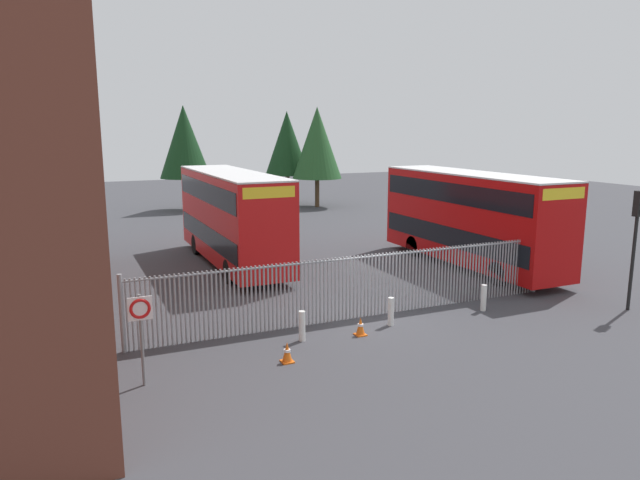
{
  "coord_description": "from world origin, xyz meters",
  "views": [
    {
      "loc": [
        -9.47,
        -17.06,
        6.46
      ],
      "look_at": [
        0.0,
        4.0,
        2.0
      ],
      "focal_mm": 32.79,
      "sensor_mm": 36.0,
      "label": 1
    }
  ],
  "objects_px": {
    "bollard_center_front": "(391,311)",
    "double_decker_bus_behind_fence_left": "(232,214)",
    "bollard_near_right": "(484,298)",
    "traffic_cone_mid_forecourt": "(360,326)",
    "bollard_near_left": "(302,326)",
    "traffic_light_kerbside": "(636,228)",
    "speed_limit_sign_post": "(141,319)",
    "double_decker_bus_near_gate": "(470,216)",
    "traffic_cone_by_gate": "(287,352)"
  },
  "relations": [
    {
      "from": "double_decker_bus_near_gate",
      "to": "bollard_center_front",
      "type": "xyz_separation_m",
      "value": [
        -7.7,
        -5.74,
        -1.95
      ]
    },
    {
      "from": "double_decker_bus_near_gate",
      "to": "traffic_cone_by_gate",
      "type": "height_order",
      "value": "double_decker_bus_near_gate"
    },
    {
      "from": "bollard_near_right",
      "to": "bollard_near_left",
      "type": "bearing_deg",
      "value": -178.92
    },
    {
      "from": "double_decker_bus_near_gate",
      "to": "bollard_center_front",
      "type": "bearing_deg",
      "value": -143.29
    },
    {
      "from": "double_decker_bus_near_gate",
      "to": "bollard_near_left",
      "type": "relative_size",
      "value": 11.38
    },
    {
      "from": "bollard_near_left",
      "to": "bollard_center_front",
      "type": "distance_m",
      "value": 3.24
    },
    {
      "from": "bollard_near_right",
      "to": "traffic_light_kerbside",
      "type": "relative_size",
      "value": 0.22
    },
    {
      "from": "double_decker_bus_near_gate",
      "to": "speed_limit_sign_post",
      "type": "relative_size",
      "value": 4.5
    },
    {
      "from": "traffic_cone_mid_forecourt",
      "to": "speed_limit_sign_post",
      "type": "height_order",
      "value": "speed_limit_sign_post"
    },
    {
      "from": "bollard_near_left",
      "to": "traffic_cone_by_gate",
      "type": "distance_m",
      "value": 1.72
    },
    {
      "from": "bollard_near_right",
      "to": "traffic_cone_mid_forecourt",
      "type": "height_order",
      "value": "bollard_near_right"
    },
    {
      "from": "double_decker_bus_near_gate",
      "to": "bollard_center_front",
      "type": "relative_size",
      "value": 11.38
    },
    {
      "from": "double_decker_bus_behind_fence_left",
      "to": "bollard_center_front",
      "type": "height_order",
      "value": "double_decker_bus_behind_fence_left"
    },
    {
      "from": "traffic_cone_by_gate",
      "to": "bollard_near_right",
      "type": "bearing_deg",
      "value": 10.52
    },
    {
      "from": "bollard_near_left",
      "to": "speed_limit_sign_post",
      "type": "distance_m",
      "value": 5.21
    },
    {
      "from": "double_decker_bus_behind_fence_left",
      "to": "traffic_cone_by_gate",
      "type": "bearing_deg",
      "value": -98.93
    },
    {
      "from": "bollard_near_left",
      "to": "speed_limit_sign_post",
      "type": "height_order",
      "value": "speed_limit_sign_post"
    },
    {
      "from": "double_decker_bus_behind_fence_left",
      "to": "bollard_near_left",
      "type": "relative_size",
      "value": 11.38
    },
    {
      "from": "traffic_light_kerbside",
      "to": "traffic_cone_by_gate",
      "type": "bearing_deg",
      "value": 177.48
    },
    {
      "from": "traffic_cone_mid_forecourt",
      "to": "speed_limit_sign_post",
      "type": "relative_size",
      "value": 0.25
    },
    {
      "from": "speed_limit_sign_post",
      "to": "traffic_light_kerbside",
      "type": "xyz_separation_m",
      "value": [
        16.79,
        -0.64,
        1.21
      ]
    },
    {
      "from": "bollard_near_right",
      "to": "speed_limit_sign_post",
      "type": "relative_size",
      "value": 0.4
    },
    {
      "from": "speed_limit_sign_post",
      "to": "traffic_light_kerbside",
      "type": "bearing_deg",
      "value": -2.18
    },
    {
      "from": "bollard_near_left",
      "to": "traffic_cone_mid_forecourt",
      "type": "relative_size",
      "value": 1.61
    },
    {
      "from": "double_decker_bus_near_gate",
      "to": "traffic_light_kerbside",
      "type": "relative_size",
      "value": 2.51
    },
    {
      "from": "double_decker_bus_behind_fence_left",
      "to": "speed_limit_sign_post",
      "type": "xyz_separation_m",
      "value": [
        -5.77,
        -12.12,
        -0.65
      ]
    },
    {
      "from": "double_decker_bus_near_gate",
      "to": "speed_limit_sign_post",
      "type": "bearing_deg",
      "value": -155.61
    },
    {
      "from": "speed_limit_sign_post",
      "to": "double_decker_bus_behind_fence_left",
      "type": "bearing_deg",
      "value": 64.53
    },
    {
      "from": "traffic_cone_by_gate",
      "to": "speed_limit_sign_post",
      "type": "xyz_separation_m",
      "value": [
        -3.86,
        0.07,
        1.49
      ]
    },
    {
      "from": "bollard_center_front",
      "to": "double_decker_bus_behind_fence_left",
      "type": "bearing_deg",
      "value": 102.33
    },
    {
      "from": "traffic_cone_by_gate",
      "to": "traffic_light_kerbside",
      "type": "bearing_deg",
      "value": -2.52
    },
    {
      "from": "speed_limit_sign_post",
      "to": "bollard_near_left",
      "type": "bearing_deg",
      "value": 14.94
    },
    {
      "from": "bollard_center_front",
      "to": "speed_limit_sign_post",
      "type": "xyz_separation_m",
      "value": [
        -8.11,
        -1.43,
        1.3
      ]
    },
    {
      "from": "double_decker_bus_behind_fence_left",
      "to": "traffic_light_kerbside",
      "type": "distance_m",
      "value": 16.87
    },
    {
      "from": "traffic_cone_mid_forecourt",
      "to": "traffic_light_kerbside",
      "type": "relative_size",
      "value": 0.14
    },
    {
      "from": "bollard_center_front",
      "to": "traffic_light_kerbside",
      "type": "relative_size",
      "value": 0.22
    },
    {
      "from": "bollard_near_left",
      "to": "speed_limit_sign_post",
      "type": "xyz_separation_m",
      "value": [
        -4.88,
        -1.3,
        1.3
      ]
    },
    {
      "from": "traffic_cone_by_gate",
      "to": "traffic_cone_mid_forecourt",
      "type": "distance_m",
      "value": 3.08
    },
    {
      "from": "bollard_near_left",
      "to": "bollard_center_front",
      "type": "height_order",
      "value": "same"
    },
    {
      "from": "double_decker_bus_near_gate",
      "to": "double_decker_bus_behind_fence_left",
      "type": "height_order",
      "value": "same"
    },
    {
      "from": "speed_limit_sign_post",
      "to": "double_decker_bus_near_gate",
      "type": "bearing_deg",
      "value": 24.39
    },
    {
      "from": "traffic_cone_by_gate",
      "to": "speed_limit_sign_post",
      "type": "distance_m",
      "value": 4.14
    },
    {
      "from": "traffic_light_kerbside",
      "to": "bollard_near_right",
      "type": "bearing_deg",
      "value": 156.74
    },
    {
      "from": "bollard_near_right",
      "to": "traffic_cone_mid_forecourt",
      "type": "relative_size",
      "value": 1.61
    },
    {
      "from": "double_decker_bus_near_gate",
      "to": "double_decker_bus_behind_fence_left",
      "type": "distance_m",
      "value": 11.19
    },
    {
      "from": "double_decker_bus_behind_fence_left",
      "to": "bollard_near_left",
      "type": "distance_m",
      "value": 11.03
    },
    {
      "from": "double_decker_bus_behind_fence_left",
      "to": "speed_limit_sign_post",
      "type": "relative_size",
      "value": 4.5
    },
    {
      "from": "double_decker_bus_behind_fence_left",
      "to": "bollard_near_right",
      "type": "bearing_deg",
      "value": -59.93
    },
    {
      "from": "bollard_near_right",
      "to": "speed_limit_sign_post",
      "type": "height_order",
      "value": "speed_limit_sign_post"
    },
    {
      "from": "bollard_near_left",
      "to": "traffic_light_kerbside",
      "type": "bearing_deg",
      "value": -9.25
    }
  ]
}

